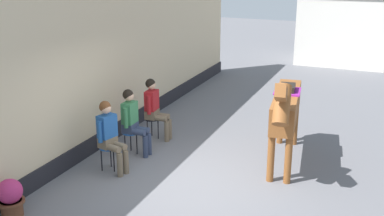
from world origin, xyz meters
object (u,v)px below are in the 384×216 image
(seated_visitor_near, at_px, (110,133))
(saddled_horse_center, at_px, (286,108))
(flower_planter_near, at_px, (10,197))
(seated_visitor_middle, at_px, (133,119))
(seated_visitor_far, at_px, (154,106))

(seated_visitor_near, distance_m, saddled_horse_center, 3.40)
(saddled_horse_center, distance_m, flower_planter_near, 5.16)
(saddled_horse_center, bearing_deg, seated_visitor_middle, -166.27)
(saddled_horse_center, xyz_separation_m, flower_planter_near, (-3.52, -3.68, -0.82))
(seated_visitor_far, bearing_deg, flower_planter_near, -98.13)
(seated_visitor_near, xyz_separation_m, flower_planter_near, (-0.55, -2.07, -0.44))
(seated_visitor_near, bearing_deg, flower_planter_near, -104.92)
(seated_visitor_far, bearing_deg, saddled_horse_center, -4.33)
(seated_visitor_middle, bearing_deg, saddled_horse_center, 13.73)
(seated_visitor_far, xyz_separation_m, saddled_horse_center, (2.96, -0.22, 0.38))
(seated_visitor_middle, relative_size, flower_planter_near, 2.17)
(seated_visitor_near, height_order, seated_visitor_far, same)
(seated_visitor_near, height_order, flower_planter_near, seated_visitor_near)
(seated_visitor_near, height_order, seated_visitor_middle, same)
(seated_visitor_middle, relative_size, saddled_horse_center, 0.47)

